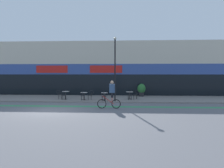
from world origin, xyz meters
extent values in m
plane|color=#5B5B60|center=(0.00, 0.00, 0.00)|extent=(120.00, 120.00, 0.00)
cube|color=slate|center=(0.00, 7.25, 0.06)|extent=(40.00, 5.50, 0.12)
cube|color=beige|center=(0.00, 12.00, 3.18)|extent=(40.00, 4.00, 6.36)
cube|color=black|center=(0.00, 10.03, 1.32)|extent=(38.80, 0.10, 2.40)
cube|color=#334C93|center=(0.00, 10.05, 3.12)|extent=(39.20, 0.14, 1.20)
cube|color=red|center=(-3.15, 9.98, 3.12)|extent=(3.70, 0.08, 0.84)
cube|color=red|center=(3.15, 9.98, 3.12)|extent=(3.70, 0.08, 0.84)
cube|color=#2D844C|center=(0.00, 2.32, 0.00)|extent=(36.00, 0.70, 0.01)
cylinder|color=black|center=(-0.49, 6.12, 0.13)|extent=(0.40, 0.40, 0.02)
cylinder|color=black|center=(-0.49, 6.12, 0.49)|extent=(0.07, 0.07, 0.74)
cylinder|color=silver|center=(-0.49, 6.12, 0.87)|extent=(0.73, 0.73, 0.02)
cylinder|color=black|center=(1.39, 5.79, 0.13)|extent=(0.37, 0.37, 0.02)
cylinder|color=black|center=(1.39, 5.79, 0.46)|extent=(0.07, 0.07, 0.68)
cylinder|color=silver|center=(1.39, 5.79, 0.81)|extent=(0.66, 0.66, 0.02)
cylinder|color=black|center=(3.39, 5.49, 0.13)|extent=(0.34, 0.34, 0.02)
cylinder|color=black|center=(3.39, 5.49, 0.47)|extent=(0.07, 0.07, 0.69)
cylinder|color=silver|center=(3.39, 5.49, 0.82)|extent=(0.61, 0.61, 0.02)
cylinder|color=black|center=(5.78, 6.49, 0.13)|extent=(0.37, 0.37, 0.02)
cylinder|color=black|center=(5.78, 6.49, 0.47)|extent=(0.07, 0.07, 0.70)
cylinder|color=silver|center=(5.78, 6.49, 0.83)|extent=(0.67, 0.67, 0.02)
cylinder|color=black|center=(-0.49, 5.57, 0.56)|extent=(0.40, 0.40, 0.03)
cylinder|color=black|center=(-0.64, 5.71, 0.33)|extent=(0.03, 0.03, 0.42)
cylinder|color=black|center=(-0.36, 5.71, 0.33)|extent=(0.03, 0.03, 0.42)
cylinder|color=black|center=(-0.63, 5.43, 0.33)|extent=(0.03, 0.03, 0.42)
cylinder|color=black|center=(-0.35, 5.43, 0.33)|extent=(0.03, 0.03, 0.42)
torus|color=black|center=(-0.49, 5.40, 0.82)|extent=(0.03, 0.41, 0.41)
cylinder|color=black|center=(-0.66, 5.40, 0.68)|extent=(0.03, 0.03, 0.23)
cylinder|color=black|center=(-0.32, 5.40, 0.68)|extent=(0.03, 0.03, 0.23)
cylinder|color=black|center=(-1.04, 6.12, 0.56)|extent=(0.41, 0.41, 0.03)
cylinder|color=black|center=(-0.91, 6.26, 0.33)|extent=(0.03, 0.03, 0.42)
cylinder|color=black|center=(-0.90, 5.98, 0.33)|extent=(0.03, 0.03, 0.42)
cylinder|color=black|center=(-1.19, 6.26, 0.33)|extent=(0.03, 0.03, 0.42)
cylinder|color=black|center=(-1.18, 5.98, 0.33)|extent=(0.03, 0.03, 0.42)
torus|color=black|center=(-1.21, 6.11, 0.82)|extent=(0.41, 0.03, 0.41)
cylinder|color=black|center=(-1.22, 6.29, 0.68)|extent=(0.03, 0.03, 0.23)
cylinder|color=black|center=(-1.21, 5.94, 0.68)|extent=(0.03, 0.03, 0.23)
cylinder|color=black|center=(1.39, 5.24, 0.56)|extent=(0.45, 0.45, 0.03)
cylinder|color=black|center=(1.24, 5.36, 0.33)|extent=(0.03, 0.03, 0.42)
cylinder|color=black|center=(1.51, 5.40, 0.33)|extent=(0.03, 0.03, 0.42)
cylinder|color=black|center=(1.28, 5.08, 0.33)|extent=(0.03, 0.03, 0.42)
cylinder|color=black|center=(1.55, 5.13, 0.33)|extent=(0.03, 0.03, 0.42)
torus|color=black|center=(1.42, 5.08, 0.82)|extent=(0.09, 0.41, 0.41)
cylinder|color=black|center=(1.25, 5.05, 0.68)|extent=(0.03, 0.03, 0.23)
cylinder|color=black|center=(1.59, 5.10, 0.68)|extent=(0.03, 0.03, 0.23)
cylinder|color=black|center=(1.94, 5.79, 0.56)|extent=(0.45, 0.45, 0.03)
cylinder|color=black|center=(1.82, 5.64, 0.33)|extent=(0.03, 0.03, 0.42)
cylinder|color=black|center=(1.79, 5.92, 0.33)|extent=(0.03, 0.03, 0.42)
cylinder|color=black|center=(2.10, 5.67, 0.33)|extent=(0.03, 0.03, 0.42)
cylinder|color=black|center=(2.07, 5.95, 0.33)|extent=(0.03, 0.03, 0.42)
torus|color=black|center=(2.11, 5.81, 0.82)|extent=(0.41, 0.08, 0.41)
cylinder|color=black|center=(2.13, 5.64, 0.68)|extent=(0.03, 0.03, 0.23)
cylinder|color=black|center=(2.09, 5.98, 0.68)|extent=(0.03, 0.03, 0.23)
cylinder|color=black|center=(3.39, 4.94, 0.56)|extent=(0.44, 0.44, 0.03)
cylinder|color=black|center=(3.26, 5.09, 0.33)|extent=(0.03, 0.03, 0.42)
cylinder|color=black|center=(3.54, 5.07, 0.33)|extent=(0.03, 0.03, 0.42)
cylinder|color=black|center=(3.23, 4.82, 0.33)|extent=(0.03, 0.03, 0.42)
cylinder|color=black|center=(3.51, 4.79, 0.33)|extent=(0.03, 0.03, 0.42)
torus|color=black|center=(3.37, 4.77, 0.82)|extent=(0.07, 0.41, 0.41)
cylinder|color=black|center=(3.20, 4.79, 0.68)|extent=(0.03, 0.03, 0.23)
cylinder|color=black|center=(3.54, 4.76, 0.68)|extent=(0.03, 0.03, 0.23)
cylinder|color=black|center=(5.78, 5.94, 0.56)|extent=(0.43, 0.43, 0.03)
cylinder|color=black|center=(5.63, 6.07, 0.33)|extent=(0.03, 0.03, 0.42)
cylinder|color=black|center=(5.91, 6.09, 0.33)|extent=(0.03, 0.03, 0.42)
cylinder|color=black|center=(5.65, 5.79, 0.33)|extent=(0.03, 0.03, 0.42)
cylinder|color=black|center=(5.93, 5.81, 0.33)|extent=(0.03, 0.03, 0.42)
torus|color=black|center=(5.79, 5.77, 0.82)|extent=(0.06, 0.41, 0.41)
cylinder|color=black|center=(5.62, 5.76, 0.68)|extent=(0.03, 0.03, 0.23)
cylinder|color=black|center=(5.96, 5.79, 0.68)|extent=(0.03, 0.03, 0.23)
cylinder|color=black|center=(6.33, 6.49, 0.56)|extent=(0.42, 0.42, 0.03)
cylinder|color=black|center=(6.20, 6.34, 0.33)|extent=(0.03, 0.03, 0.42)
cylinder|color=black|center=(6.18, 6.62, 0.33)|extent=(0.03, 0.03, 0.42)
cylinder|color=black|center=(6.48, 6.36, 0.33)|extent=(0.03, 0.03, 0.42)
cylinder|color=black|center=(6.46, 6.64, 0.33)|extent=(0.03, 0.03, 0.42)
torus|color=black|center=(6.50, 6.50, 0.82)|extent=(0.41, 0.05, 0.41)
cylinder|color=black|center=(6.51, 6.33, 0.68)|extent=(0.03, 0.03, 0.23)
cylinder|color=black|center=(6.49, 6.67, 0.68)|extent=(0.03, 0.03, 0.23)
cylinder|color=#232326|center=(7.13, 9.08, 0.36)|extent=(0.55, 0.55, 0.49)
ellipsoid|color=#28662D|center=(7.13, 9.08, 0.98)|extent=(0.88, 0.88, 1.05)
cylinder|color=black|center=(4.42, 4.84, 2.93)|extent=(0.12, 0.12, 5.61)
sphere|color=beige|center=(4.42, 4.84, 5.81)|extent=(0.26, 0.26, 0.26)
torus|color=black|center=(3.58, 1.46, 0.35)|extent=(0.70, 0.06, 0.70)
torus|color=black|center=(4.67, 1.46, 0.35)|extent=(0.70, 0.06, 0.70)
cylinder|color=red|center=(4.07, 1.46, 0.65)|extent=(0.84, 0.05, 0.63)
cylinder|color=red|center=(4.36, 1.46, 0.59)|extent=(0.04, 0.04, 0.49)
cylinder|color=red|center=(3.64, 1.46, 0.94)|extent=(0.03, 0.48, 0.03)
cylinder|color=black|center=(4.36, 1.38, 1.02)|extent=(0.15, 0.15, 0.36)
cylinder|color=black|center=(4.36, 1.54, 1.02)|extent=(0.15, 0.15, 0.36)
cylinder|color=#334C70|center=(4.36, 1.46, 1.53)|extent=(0.43, 0.43, 0.66)
sphere|color=tan|center=(4.36, 1.46, 1.98)|extent=(0.25, 0.25, 0.25)
camera|label=1|loc=(5.35, -14.88, 2.69)|focal=35.00mm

